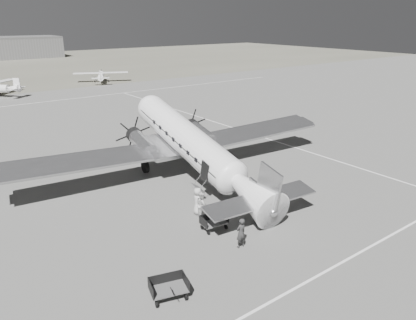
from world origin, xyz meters
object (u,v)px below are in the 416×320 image
(light_plane_right, at_px, (101,77))
(ground_crew, at_px, (241,233))
(baggage_cart_near, at_px, (214,222))
(dc3_airliner, at_px, (193,147))
(ramp_agent, at_px, (202,205))
(passenger, at_px, (198,201))
(baggage_cart_far, at_px, (169,289))

(light_plane_right, xyz_separation_m, ground_crew, (-18.34, -63.35, -0.22))
(baggage_cart_near, bearing_deg, dc3_airliner, 69.80)
(dc3_airliner, height_order, ramp_agent, dc3_airliner)
(ground_crew, xyz_separation_m, passenger, (0.44, 4.78, 0.03))
(baggage_cart_near, distance_m, ground_crew, 2.53)
(ramp_agent, bearing_deg, passenger, 23.11)
(dc3_airliner, bearing_deg, baggage_cart_near, -110.80)
(ground_crew, bearing_deg, baggage_cart_near, -91.76)
(dc3_airliner, distance_m, passenger, 6.32)
(light_plane_right, xyz_separation_m, ramp_agent, (-17.94, -59.12, -0.23))
(baggage_cart_far, bearing_deg, light_plane_right, 85.10)
(dc3_airliner, xyz_separation_m, baggage_cart_near, (-3.59, -7.44, -2.28))
(light_plane_right, bearing_deg, ground_crew, -82.09)
(dc3_airliner, height_order, light_plane_right, dc3_airliner)
(light_plane_right, relative_size, baggage_cart_near, 6.48)
(dc3_airliner, distance_m, ground_crew, 10.73)
(light_plane_right, xyz_separation_m, passenger, (-17.90, -58.57, -0.19))
(ramp_agent, distance_m, passenger, 0.55)
(baggage_cart_far, bearing_deg, ground_crew, 29.22)
(baggage_cart_far, relative_size, ground_crew, 1.01)
(ground_crew, bearing_deg, passenger, -96.27)
(passenger, bearing_deg, baggage_cart_near, -172.28)
(ground_crew, bearing_deg, light_plane_right, -107.16)
(baggage_cart_near, relative_size, passenger, 0.90)
(dc3_airliner, xyz_separation_m, light_plane_right, (14.71, 53.42, -1.63))
(dc3_airliner, bearing_deg, baggage_cart_far, -124.08)
(dc3_airliner, relative_size, ramp_agent, 16.33)
(dc3_airliner, bearing_deg, passenger, -116.76)
(dc3_airliner, relative_size, baggage_cart_far, 16.05)
(ground_crew, height_order, passenger, passenger)
(dc3_airliner, relative_size, passenger, 15.67)
(passenger, bearing_deg, baggage_cart_far, 153.58)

